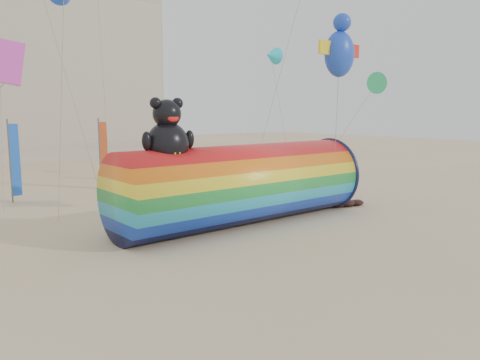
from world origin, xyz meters
TOP-DOWN VIEW (x-y plane):
  - ground at (0.00, 0.00)m, footprint 160.00×160.00m
  - windsock_assembly at (1.42, 2.39)m, footprint 13.78×4.20m
  - kite_handler at (8.98, 2.55)m, footprint 0.70×0.58m
  - fabric_bundle at (9.09, 1.69)m, footprint 2.62×1.35m
  - festival_banners at (-0.01, 16.49)m, footprint 12.41×1.50m

SIDE VIEW (x-z plane):
  - ground at x=0.00m, z-range 0.00..0.00m
  - fabric_bundle at x=9.09m, z-range -0.03..0.37m
  - kite_handler at x=8.98m, z-range 0.00..1.63m
  - windsock_assembly at x=1.42m, z-range -1.07..5.28m
  - festival_banners at x=-0.01m, z-range 0.04..5.24m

